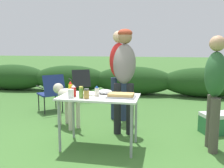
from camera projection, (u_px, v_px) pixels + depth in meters
The scene contains 19 objects.
ground_plane at pixel (100, 146), 3.59m from camera, with size 60.00×60.00×0.00m, color #3D6B2D.
shrub_hedge at pixel (133, 80), 7.44m from camera, with size 14.40×0.90×0.83m.
folding_table at pixel (99, 101), 3.49m from camera, with size 1.10×0.64×0.74m.
food_tray at pixel (121, 95), 3.39m from camera, with size 0.39×0.23×0.06m.
plate_stack at pixel (89, 94), 3.61m from camera, with size 0.24×0.24×0.02m, color white.
mixing_bowl at pixel (105, 92), 3.64m from camera, with size 0.21×0.21×0.06m, color silver.
paper_cup_stack at pixel (71, 93), 3.36m from camera, with size 0.08×0.08×0.12m, color white.
mayo_bottle at pixel (97, 91), 3.46m from camera, with size 0.06×0.06×0.15m.
spice_jar at pixel (86, 94), 3.31m from camera, with size 0.07×0.07×0.13m.
mustard_bottle at pixel (70, 88), 3.55m from camera, with size 0.06×0.06×0.20m.
relish_jar at pixel (81, 92), 3.35m from camera, with size 0.06×0.06×0.16m.
ketchup_bottle at pixel (73, 91), 3.45m from camera, with size 0.07×0.07×0.17m.
standing_person_in_red_jacket at pixel (124, 68), 4.07m from camera, with size 0.42×0.53×1.71m.
standing_person_in_gray_fleece at pixel (215, 83), 3.35m from camera, with size 0.30×0.40×1.57m.
standing_person_in_navy_coat at pixel (119, 67), 4.74m from camera, with size 0.43×0.35×1.72m.
dog at pixel (67, 97), 4.44m from camera, with size 0.76×0.58×0.75m.
camp_chair_green_behind_table at pixel (80, 83), 6.53m from camera, with size 0.70×0.74×0.83m.
camp_chair_near_hedge at pixel (52, 91), 5.39m from camera, with size 0.74×0.74×0.83m.
cooler_box at pixel (216, 123), 4.11m from camera, with size 0.57×0.48×0.34m.
Camera 1 is at (0.87, -3.30, 1.43)m, focal length 40.00 mm.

